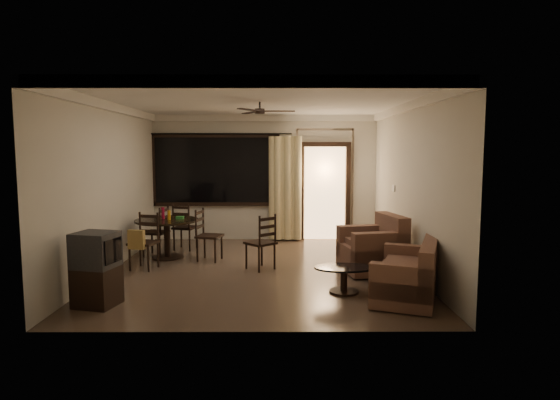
{
  "coord_description": "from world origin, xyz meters",
  "views": [
    {
      "loc": [
        0.3,
        -7.76,
        2.0
      ],
      "look_at": [
        0.33,
        0.2,
        1.17
      ],
      "focal_mm": 30.0,
      "sensor_mm": 36.0,
      "label": 1
    }
  ],
  "objects_px": {
    "tv_cabinet": "(96,269)",
    "dining_chair_north": "(185,236)",
    "dining_chair_east": "(209,245)",
    "armchair": "(375,249)",
    "coffee_table": "(344,275)",
    "side_chair": "(261,253)",
    "dining_chair_west": "(156,241)",
    "sofa": "(410,276)",
    "dining_chair_south": "(144,251)",
    "dining_table": "(167,228)"
  },
  "relations": [
    {
      "from": "dining_chair_south",
      "to": "side_chair",
      "type": "distance_m",
      "value": 1.99
    },
    {
      "from": "sofa",
      "to": "coffee_table",
      "type": "distance_m",
      "value": 0.91
    },
    {
      "from": "dining_chair_west",
      "to": "armchair",
      "type": "xyz_separation_m",
      "value": [
        3.94,
        -1.22,
        0.1
      ]
    },
    {
      "from": "dining_chair_south",
      "to": "dining_chair_north",
      "type": "xyz_separation_m",
      "value": [
        0.38,
        1.6,
        -0.02
      ]
    },
    {
      "from": "side_chair",
      "to": "dining_chair_north",
      "type": "bearing_deg",
      "value": -86.77
    },
    {
      "from": "armchair",
      "to": "side_chair",
      "type": "height_order",
      "value": "same"
    },
    {
      "from": "dining_chair_south",
      "to": "tv_cabinet",
      "type": "bearing_deg",
      "value": -78.49
    },
    {
      "from": "sofa",
      "to": "armchair",
      "type": "bearing_deg",
      "value": 119.11
    },
    {
      "from": "tv_cabinet",
      "to": "dining_chair_north",
      "type": "bearing_deg",
      "value": 96.18
    },
    {
      "from": "tv_cabinet",
      "to": "sofa",
      "type": "bearing_deg",
      "value": 17.63
    },
    {
      "from": "dining_chair_east",
      "to": "armchair",
      "type": "height_order",
      "value": "same"
    },
    {
      "from": "dining_chair_north",
      "to": "side_chair",
      "type": "height_order",
      "value": "same"
    },
    {
      "from": "armchair",
      "to": "dining_chair_east",
      "type": "bearing_deg",
      "value": 152.57
    },
    {
      "from": "coffee_table",
      "to": "dining_chair_north",
      "type": "bearing_deg",
      "value": 134.0
    },
    {
      "from": "side_chair",
      "to": "dining_chair_east",
      "type": "bearing_deg",
      "value": -75.42
    },
    {
      "from": "sofa",
      "to": "side_chair",
      "type": "relative_size",
      "value": 1.71
    },
    {
      "from": "dining_chair_north",
      "to": "sofa",
      "type": "distance_m",
      "value": 4.88
    },
    {
      "from": "dining_chair_south",
      "to": "dining_table",
      "type": "bearing_deg",
      "value": 89.89
    },
    {
      "from": "dining_table",
      "to": "sofa",
      "type": "xyz_separation_m",
      "value": [
        3.88,
        -2.42,
        -0.27
      ]
    },
    {
      "from": "dining_table",
      "to": "coffee_table",
      "type": "bearing_deg",
      "value": -35.74
    },
    {
      "from": "dining_chair_west",
      "to": "side_chair",
      "type": "height_order",
      "value": "same"
    },
    {
      "from": "dining_chair_east",
      "to": "dining_chair_south",
      "type": "relative_size",
      "value": 1.0
    },
    {
      "from": "dining_chair_south",
      "to": "coffee_table",
      "type": "distance_m",
      "value": 3.48
    },
    {
      "from": "dining_chair_north",
      "to": "side_chair",
      "type": "bearing_deg",
      "value": 148.38
    },
    {
      "from": "dining_chair_east",
      "to": "coffee_table",
      "type": "height_order",
      "value": "dining_chair_east"
    },
    {
      "from": "armchair",
      "to": "coffee_table",
      "type": "distance_m",
      "value": 1.33
    },
    {
      "from": "coffee_table",
      "to": "side_chair",
      "type": "distance_m",
      "value": 1.8
    },
    {
      "from": "dining_chair_west",
      "to": "tv_cabinet",
      "type": "height_order",
      "value": "tv_cabinet"
    },
    {
      "from": "coffee_table",
      "to": "side_chair",
      "type": "relative_size",
      "value": 0.89
    },
    {
      "from": "dining_chair_west",
      "to": "dining_chair_east",
      "type": "height_order",
      "value": "same"
    },
    {
      "from": "dining_chair_south",
      "to": "dining_chair_north",
      "type": "bearing_deg",
      "value": 90.0
    },
    {
      "from": "sofa",
      "to": "dining_chair_west",
      "type": "bearing_deg",
      "value": 168.75
    },
    {
      "from": "sofa",
      "to": "coffee_table",
      "type": "bearing_deg",
      "value": -175.12
    },
    {
      "from": "dining_table",
      "to": "sofa",
      "type": "bearing_deg",
      "value": -31.95
    },
    {
      "from": "dining_chair_south",
      "to": "sofa",
      "type": "distance_m",
      "value": 4.38
    },
    {
      "from": "dining_chair_west",
      "to": "tv_cabinet",
      "type": "distance_m",
      "value": 2.92
    },
    {
      "from": "dining_chair_east",
      "to": "armchair",
      "type": "distance_m",
      "value": 2.99
    },
    {
      "from": "dining_table",
      "to": "side_chair",
      "type": "distance_m",
      "value": 2.0
    },
    {
      "from": "dining_table",
      "to": "dining_chair_south",
      "type": "xyz_separation_m",
      "value": [
        -0.2,
        -0.83,
        -0.27
      ]
    },
    {
      "from": "sofa",
      "to": "dining_chair_east",
      "type": "bearing_deg",
      "value": 165.11
    },
    {
      "from": "dining_chair_south",
      "to": "armchair",
      "type": "bearing_deg",
      "value": 10.69
    },
    {
      "from": "side_chair",
      "to": "tv_cabinet",
      "type": "bearing_deg",
      "value": 0.67
    },
    {
      "from": "tv_cabinet",
      "to": "armchair",
      "type": "relative_size",
      "value": 0.89
    },
    {
      "from": "dining_chair_west",
      "to": "side_chair",
      "type": "distance_m",
      "value": 2.3
    },
    {
      "from": "dining_table",
      "to": "dining_chair_west",
      "type": "height_order",
      "value": "dining_table"
    },
    {
      "from": "tv_cabinet",
      "to": "armchair",
      "type": "height_order",
      "value": "tv_cabinet"
    },
    {
      "from": "dining_table",
      "to": "dining_chair_west",
      "type": "bearing_deg",
      "value": 142.85
    },
    {
      "from": "dining_chair_south",
      "to": "sofa",
      "type": "bearing_deg",
      "value": -7.74
    },
    {
      "from": "dining_chair_west",
      "to": "dining_chair_south",
      "type": "bearing_deg",
      "value": 16.53
    },
    {
      "from": "dining_chair_east",
      "to": "sofa",
      "type": "height_order",
      "value": "dining_chair_east"
    }
  ]
}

